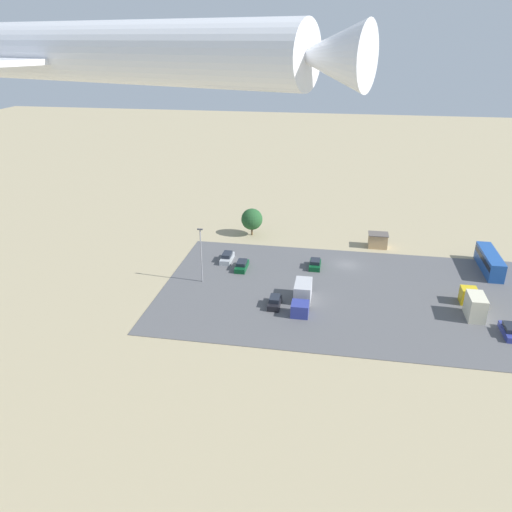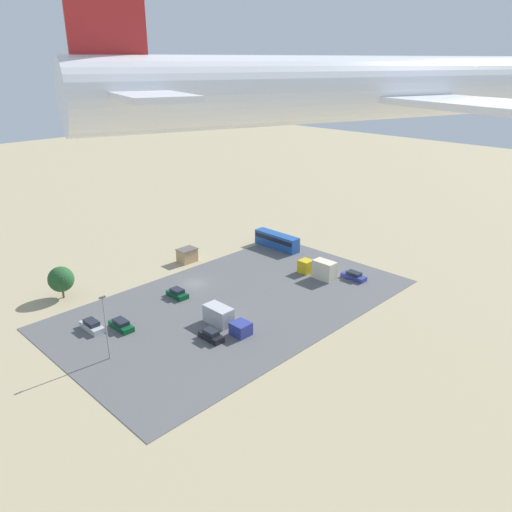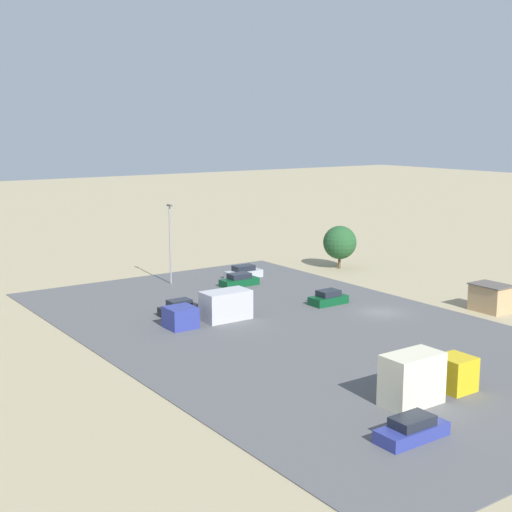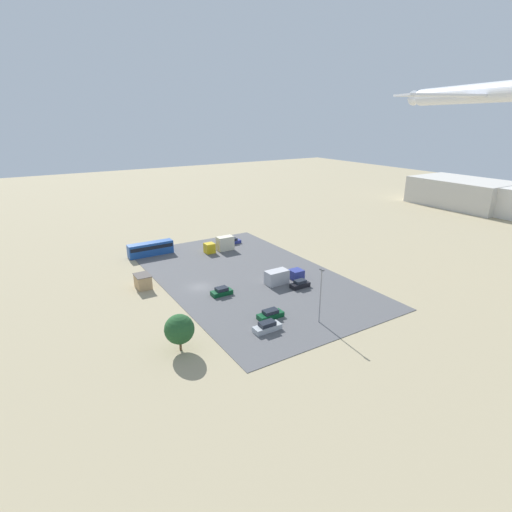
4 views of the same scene
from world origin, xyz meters
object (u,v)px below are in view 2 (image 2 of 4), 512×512
shed_building (187,255)px  parked_truck_1 (319,269)px  parked_car_3 (121,325)px  bus (277,240)px  parked_car_4 (177,294)px  parked_car_1 (354,276)px  parked_car_2 (92,326)px  parked_truck_0 (225,319)px  parked_car_0 (211,335)px  airplane (412,87)px

shed_building → parked_truck_1: (-12.73, 24.19, 0.30)m
shed_building → parked_car_3: (24.41, 14.72, -0.72)m
bus → parked_truck_1: 17.60m
parked_car_3 → parked_car_4: bearing=-167.7°
parked_car_1 → parked_car_4: 33.22m
bus → parked_car_4: size_ratio=2.72×
parked_car_3 → bus: bearing=-170.8°
shed_building → parked_car_2: size_ratio=0.81×
parked_car_2 → parked_truck_0: bearing=-42.4°
parked_car_0 → parked_car_3: parked_car_0 is taller
airplane → parked_truck_0: bearing=175.7°
airplane → parked_car_1: bearing=143.9°
parked_car_0 → parked_car_3: bearing=121.8°
parked_car_0 → parked_car_2: parked_car_2 is taller
parked_car_2 → parked_car_4: parked_car_2 is taller
parked_car_0 → parked_truck_1: (-29.50, -2.88, 0.98)m
parked_car_2 → airplane: airplane is taller
parked_car_2 → parked_truck_1: bearing=-17.0°
parked_car_1 → parked_truck_1: bearing=125.6°
parked_car_4 → parked_car_2: bearing=-0.3°
parked_car_0 → parked_car_3: 14.53m
parked_car_1 → parked_truck_1: size_ratio=0.61×
parked_car_1 → parked_truck_1: parked_truck_1 is taller
parked_car_3 → airplane: airplane is taller
parked_car_3 → parked_car_4: parked_car_4 is taller
bus → parked_car_0: bus is taller
shed_building → parked_car_2: shed_building is taller
parked_truck_0 → parked_truck_1: bearing=-176.9°
parked_car_3 → parked_car_4: (-12.86, -2.80, 0.01)m
shed_building → parked_truck_1: size_ratio=0.49×
bus → parked_truck_0: bus is taller
parked_car_4 → parked_car_1: bearing=147.9°
parked_car_0 → airplane: size_ratio=0.10×
shed_building → parked_car_1: (-16.59, 29.57, -0.74)m
bus → shed_building: bearing=-22.2°
parked_car_0 → parked_car_3: size_ratio=0.88×
parked_car_2 → parked_car_4: 16.22m
parked_car_4 → parked_car_3: bearing=12.3°
shed_building → parked_car_2: (27.77, 11.83, -0.68)m
parked_car_1 → bus: bearing=83.9°
shed_building → airplane: size_ratio=0.09×
bus → parked_truck_0: size_ratio=1.27×
parked_truck_0 → parked_car_0: bearing=20.2°
parked_car_1 → parked_truck_1: (3.86, -5.38, 1.03)m
parked_car_4 → airplane: airplane is taller
shed_building → parked_car_1: size_ratio=0.81×
parked_car_3 → airplane: (3.23, 46.16, 36.46)m
parked_truck_0 → airplane: airplane is taller
parked_car_0 → parked_car_4: (-5.22, -15.15, -0.03)m
parked_car_4 → parked_truck_0: 13.72m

